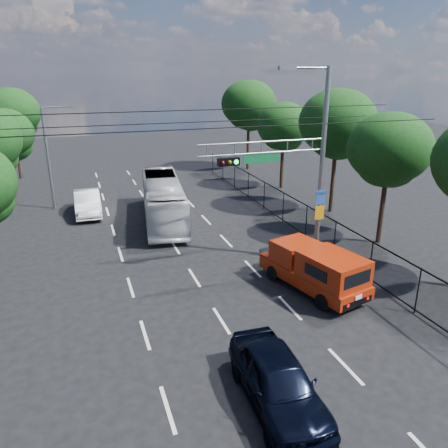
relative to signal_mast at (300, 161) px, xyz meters
name	(u,v)px	position (x,y,z in m)	size (l,w,h in m)	color
ground	(263,386)	(-5.28, -7.99, -5.24)	(120.00, 120.00, 0.00)	black
lane_markings	(168,235)	(-5.28, 6.01, -5.24)	(6.12, 38.00, 0.01)	beige
signal_mast	(300,161)	(0.00, 0.00, 0.00)	(6.43, 0.39, 9.50)	slate
streetlight_left	(50,153)	(-11.62, 14.01, -1.30)	(2.09, 0.22, 7.08)	slate
utility_wires	(186,120)	(-5.28, 0.84, 1.99)	(22.00, 5.04, 0.74)	black
fence_right	(297,215)	(2.32, 4.18, -4.21)	(0.06, 34.03, 2.00)	black
tree_right_b	(389,154)	(5.93, 1.03, -0.19)	(4.50, 4.50, 7.31)	black
tree_right_c	(337,128)	(6.53, 7.03, 0.49)	(5.10, 5.10, 8.29)	black
tree_right_d	(284,129)	(6.13, 14.03, -0.39)	(4.32, 4.32, 7.02)	black
tree_right_e	(249,108)	(6.33, 22.03, 0.69)	(5.28, 5.28, 8.58)	black
tree_left_d	(5,138)	(-14.67, 17.03, -0.52)	(4.20, 4.20, 6.83)	black
tree_left_e	(12,116)	(-14.87, 25.03, 0.29)	(4.92, 4.92, 7.99)	black
red_pickup	(314,268)	(-0.57, -2.89, -4.16)	(3.14, 5.71, 2.02)	black
navy_hatchback	(278,381)	(-5.18, -8.80, -4.45)	(1.88, 4.67, 1.59)	black
white_bus	(163,200)	(-4.93, 8.88, -3.85)	(2.35, 10.03, 2.79)	silver
white_van	(88,203)	(-9.55, 11.90, -4.46)	(1.66, 4.76, 1.57)	white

